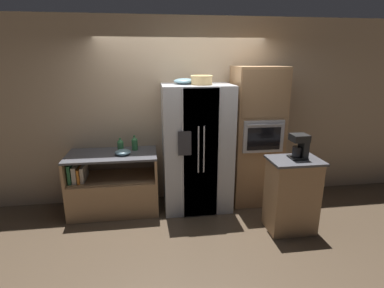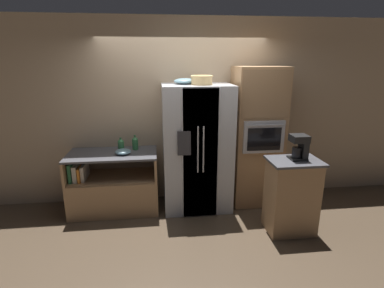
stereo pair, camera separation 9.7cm
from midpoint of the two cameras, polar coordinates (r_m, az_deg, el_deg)
name	(u,v)px [view 2 (the right image)]	position (r m, az deg, el deg)	size (l,w,h in m)	color
ground_plane	(186,207)	(4.71, -0.50, -11.91)	(20.00, 20.00, 0.00)	#4C3D2D
wall_back	(183,112)	(4.67, -1.13, 6.08)	(12.00, 0.06, 2.80)	tan
counter_left	(114,189)	(4.66, -14.09, -8.36)	(1.27, 0.67, 0.89)	#A87F56
refrigerator	(197,148)	(4.42, 1.58, -0.81)	(0.99, 0.75, 1.86)	silver
wall_oven	(257,137)	(4.67, 12.79, 1.30)	(0.73, 0.65, 2.10)	#A87F56
island_counter	(291,196)	(4.14, 19.03, -9.33)	(0.65, 0.47, 0.99)	#A87F56
wicker_basket	(202,80)	(4.19, 2.55, 12.15)	(0.30, 0.30, 0.13)	tan
fruit_bowl	(184,81)	(4.30, -0.79, 11.89)	(0.30, 0.30, 0.08)	#668C99
bottle_tall	(121,144)	(4.51, -12.78, -0.08)	(0.09, 0.09, 0.20)	#33723F
bottle_short	(135,143)	(4.53, -10.18, 0.25)	(0.09, 0.09, 0.22)	#33723F
mixing_bowl	(123,152)	(4.36, -12.37, -1.44)	(0.22, 0.22, 0.07)	#668C99
coffee_maker	(300,146)	(3.97, 20.58, -0.38)	(0.20, 0.20, 0.31)	black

